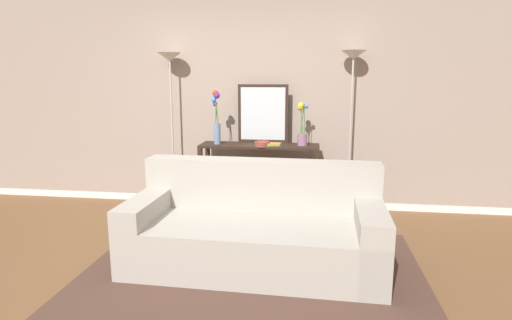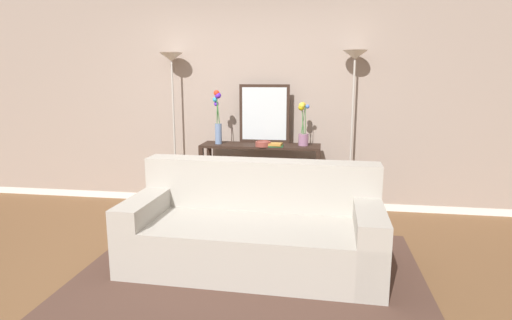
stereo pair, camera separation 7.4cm
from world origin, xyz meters
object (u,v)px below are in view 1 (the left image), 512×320
at_px(floor_lamp_left, 171,87).
at_px(floor_lamp_right, 352,87).
at_px(console_table, 259,166).
at_px(fruit_bowl, 262,144).
at_px(book_stack, 274,145).
at_px(couch, 256,230).
at_px(vase_tall_flowers, 217,119).
at_px(wall_mirror, 263,114).
at_px(vase_short_flowers, 302,127).
at_px(book_row_under_console, 228,207).

xyz_separation_m(floor_lamp_left, floor_lamp_right, (2.17, 0.00, 0.01)).
distance_m(console_table, fruit_bowl, 0.32).
distance_m(floor_lamp_right, book_stack, 1.12).
xyz_separation_m(couch, fruit_bowl, (-0.11, 1.27, 0.57)).
bearing_deg(couch, console_table, 96.27).
bearing_deg(vase_tall_flowers, floor_lamp_right, 5.86).
relative_size(floor_lamp_right, book_stack, 10.15).
height_order(vase_tall_flowers, fruit_bowl, vase_tall_flowers).
bearing_deg(fruit_bowl, wall_mirror, 95.43).
bearing_deg(vase_short_flowers, book_stack, -158.35).
height_order(fruit_bowl, book_row_under_console, fruit_bowl).
height_order(console_table, book_stack, book_stack).
bearing_deg(vase_short_flowers, wall_mirror, 161.18).
relative_size(vase_tall_flowers, book_stack, 3.34).
bearing_deg(vase_short_flowers, console_table, -179.41).
height_order(couch, book_row_under_console, couch).
distance_m(floor_lamp_right, vase_short_flowers, 0.73).
height_order(couch, floor_lamp_left, floor_lamp_left).
bearing_deg(floor_lamp_left, vase_tall_flowers, -14.90).
bearing_deg(vase_tall_flowers, vase_short_flowers, 2.31).
bearing_deg(book_row_under_console, floor_lamp_left, 170.05).
bearing_deg(wall_mirror, book_row_under_console, -158.08).
height_order(couch, fruit_bowl, fruit_bowl).
xyz_separation_m(couch, console_table, (-0.15, 1.40, 0.28)).
xyz_separation_m(wall_mirror, book_row_under_console, (-0.42, -0.17, -1.14)).
bearing_deg(book_stack, vase_tall_flowers, 173.02).
distance_m(vase_short_flowers, book_stack, 0.39).
height_order(floor_lamp_right, wall_mirror, floor_lamp_right).
relative_size(book_stack, book_row_under_console, 0.55).
xyz_separation_m(vase_tall_flowers, book_stack, (0.69, -0.08, -0.28)).
bearing_deg(vase_tall_flowers, console_table, 3.99).
relative_size(couch, vase_tall_flowers, 3.45).
bearing_deg(wall_mirror, vase_tall_flowers, -158.92).
bearing_deg(floor_lamp_right, vase_tall_flowers, -174.14).
bearing_deg(console_table, vase_tall_flowers, -176.01).
bearing_deg(book_stack, fruit_bowl, -175.72).
bearing_deg(vase_short_flowers, fruit_bowl, -163.27).
xyz_separation_m(vase_tall_flowers, book_row_under_console, (0.11, 0.04, -1.09)).
distance_m(floor_lamp_right, fruit_bowl, 1.22).
distance_m(floor_lamp_left, vase_short_flowers, 1.67).
bearing_deg(floor_lamp_left, floor_lamp_right, 0.00).
relative_size(floor_lamp_right, fruit_bowl, 10.82).
relative_size(floor_lamp_right, vase_short_flowers, 3.85).
xyz_separation_m(console_table, vase_short_flowers, (0.50, 0.01, 0.47)).
bearing_deg(book_stack, vase_short_flowers, 21.65).
bearing_deg(book_row_under_console, fruit_bowl, -16.26).
height_order(console_table, book_row_under_console, console_table).
bearing_deg(console_table, book_row_under_console, 180.00).
xyz_separation_m(console_table, floor_lamp_left, (-1.11, 0.13, 0.92)).
height_order(floor_lamp_right, fruit_bowl, floor_lamp_right).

